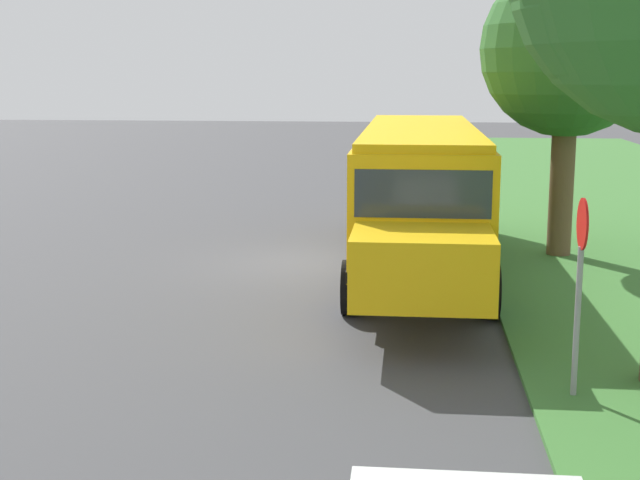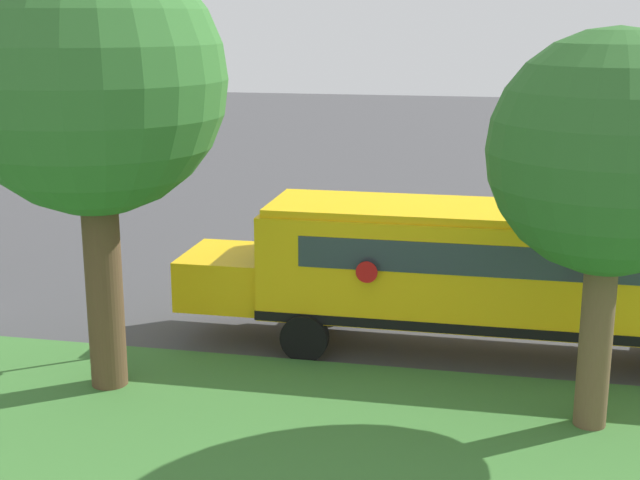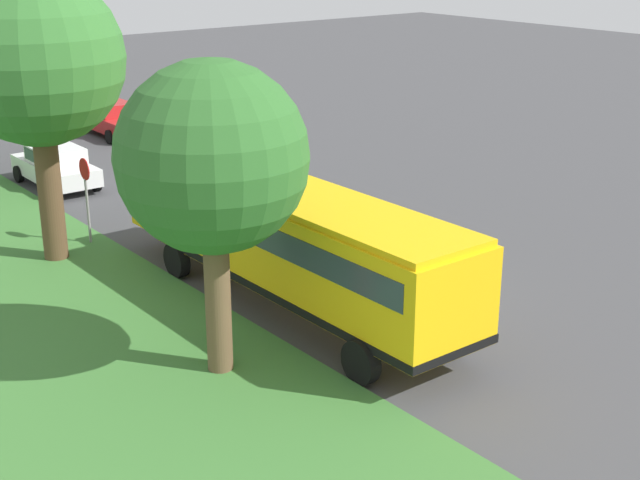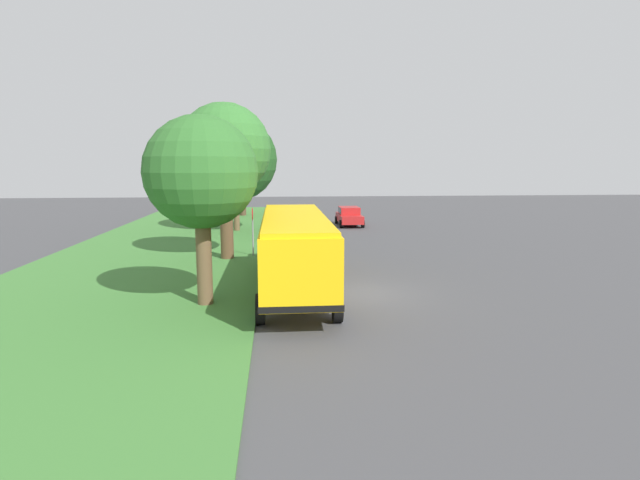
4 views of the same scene
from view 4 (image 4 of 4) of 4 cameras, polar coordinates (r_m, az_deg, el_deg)
name	(u,v)px [view 4 (image 4 of 4)]	position (r m, az deg, el deg)	size (l,w,h in m)	color
ground_plane	(359,293)	(20.16, 4.53, -6.10)	(120.00, 120.00, 0.00)	#424244
grass_verge	(102,298)	(20.99, -23.67, -6.11)	(12.00, 80.00, 0.08)	#3D7533
school_bus	(294,245)	(19.91, -2.95, -0.60)	(2.84, 12.42, 3.16)	yellow
car_white_nearest	(284,226)	(34.71, -4.18, 1.62)	(2.02, 4.40, 1.56)	silver
car_red_middle	(349,215)	(41.98, 3.35, 2.86)	(2.02, 4.40, 1.56)	#B21E1E
oak_tree_beside_bus	(202,171)	(18.27, -13.28, 7.65)	(4.01, 4.01, 6.86)	brown
oak_tree_roadside_mid	(228,152)	(27.08, -10.51, 9.87)	(4.86, 4.86, 8.33)	brown
oak_tree_far_end	(236,159)	(38.52, -9.60, 9.09)	(6.29, 6.29, 8.63)	brown
oak_tree_across_road	(241,169)	(49.82, -9.06, 8.02)	(4.54, 4.54, 6.88)	#4C3826
stop_sign	(253,226)	(27.81, -7.70, 1.59)	(0.08, 0.68, 2.74)	gray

